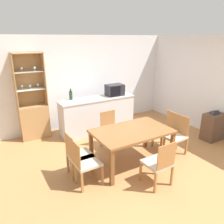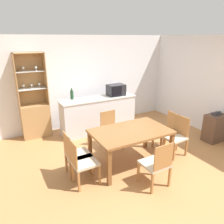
{
  "view_description": "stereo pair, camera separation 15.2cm",
  "coord_description": "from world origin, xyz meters",
  "px_view_note": "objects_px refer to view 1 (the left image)",
  "views": [
    {
      "loc": [
        -2.49,
        -3.12,
        2.48
      ],
      "look_at": [
        -0.08,
        1.03,
        0.84
      ],
      "focal_mm": 35.0,
      "sensor_mm": 36.0,
      "label": 1
    },
    {
      "loc": [
        -2.36,
        -3.19,
        2.48
      ],
      "look_at": [
        -0.08,
        1.03,
        0.84
      ],
      "focal_mm": 35.0,
      "sensor_mm": 36.0,
      "label": 2
    }
  ],
  "objects_px": {
    "wine_bottle": "(71,95)",
    "telephone": "(215,112)",
    "dining_chair_side_left_far": "(78,155)",
    "dining_chair_side_left_near": "(84,162)",
    "dining_chair_side_right_far": "(167,131)",
    "side_cabinet": "(213,127)",
    "dining_chair_head_far": "(111,130)",
    "dining_table": "(132,134)",
    "microwave": "(115,90)",
    "dining_chair_side_right_near": "(176,135)",
    "dining_chair_head_near": "(159,163)",
    "display_cabinet": "(34,115)"
  },
  "relations": [
    {
      "from": "dining_chair_side_left_far",
      "to": "dining_chair_side_right_far",
      "type": "bearing_deg",
      "value": 89.33
    },
    {
      "from": "dining_chair_side_left_far",
      "to": "side_cabinet",
      "type": "distance_m",
      "value": 3.55
    },
    {
      "from": "telephone",
      "to": "display_cabinet",
      "type": "bearing_deg",
      "value": 148.09
    },
    {
      "from": "microwave",
      "to": "dining_chair_head_far",
      "type": "bearing_deg",
      "value": -124.35
    },
    {
      "from": "display_cabinet",
      "to": "dining_table",
      "type": "distance_m",
      "value": 2.72
    },
    {
      "from": "display_cabinet",
      "to": "dining_chair_head_near",
      "type": "bearing_deg",
      "value": -65.29
    },
    {
      "from": "side_cabinet",
      "to": "telephone",
      "type": "relative_size",
      "value": 3.22
    },
    {
      "from": "dining_table",
      "to": "microwave",
      "type": "height_order",
      "value": "microwave"
    },
    {
      "from": "dining_chair_head_near",
      "to": "dining_chair_side_left_near",
      "type": "distance_m",
      "value": 1.29
    },
    {
      "from": "dining_chair_head_near",
      "to": "wine_bottle",
      "type": "bearing_deg",
      "value": 98.69
    },
    {
      "from": "dining_chair_head_far",
      "to": "wine_bottle",
      "type": "height_order",
      "value": "wine_bottle"
    },
    {
      "from": "dining_chair_side_left_far",
      "to": "dining_chair_head_far",
      "type": "xyz_separation_m",
      "value": [
        1.1,
        0.67,
        0.0
      ]
    },
    {
      "from": "dining_chair_side_right_far",
      "to": "dining_chair_head_far",
      "type": "bearing_deg",
      "value": 60.06
    },
    {
      "from": "dining_chair_side_left_far",
      "to": "wine_bottle",
      "type": "bearing_deg",
      "value": 162.09
    },
    {
      "from": "dining_chair_side_left_far",
      "to": "dining_chair_side_right_far",
      "type": "distance_m",
      "value": 2.2
    },
    {
      "from": "dining_chair_side_right_near",
      "to": "dining_chair_side_right_far",
      "type": "height_order",
      "value": "same"
    },
    {
      "from": "dining_chair_side_right_near",
      "to": "dining_chair_side_right_far",
      "type": "bearing_deg",
      "value": -4.27
    },
    {
      "from": "dining_chair_side_right_near",
      "to": "telephone",
      "type": "xyz_separation_m",
      "value": [
        1.33,
        0.04,
        0.29
      ]
    },
    {
      "from": "wine_bottle",
      "to": "telephone",
      "type": "relative_size",
      "value": 1.36
    },
    {
      "from": "dining_chair_side_right_near",
      "to": "wine_bottle",
      "type": "height_order",
      "value": "wine_bottle"
    },
    {
      "from": "dining_chair_side_right_far",
      "to": "side_cabinet",
      "type": "xyz_separation_m",
      "value": [
        1.34,
        -0.26,
        -0.08
      ]
    },
    {
      "from": "dining_chair_head_near",
      "to": "microwave",
      "type": "bearing_deg",
      "value": 73.78
    },
    {
      "from": "dining_table",
      "to": "dining_chair_side_left_near",
      "type": "bearing_deg",
      "value": -172.4
    },
    {
      "from": "dining_chair_side_right_far",
      "to": "microwave",
      "type": "relative_size",
      "value": 1.81
    },
    {
      "from": "dining_chair_side_left_far",
      "to": "dining_chair_side_right_near",
      "type": "bearing_deg",
      "value": 81.92
    },
    {
      "from": "dining_chair_head_near",
      "to": "dining_chair_side_left_near",
      "type": "relative_size",
      "value": 1.0
    },
    {
      "from": "dining_table",
      "to": "dining_chair_side_right_near",
      "type": "relative_size",
      "value": 1.78
    },
    {
      "from": "display_cabinet",
      "to": "telephone",
      "type": "height_order",
      "value": "display_cabinet"
    },
    {
      "from": "dining_chair_head_near",
      "to": "dining_chair_head_far",
      "type": "relative_size",
      "value": 1.0
    },
    {
      "from": "dining_chair_side_left_near",
      "to": "side_cabinet",
      "type": "bearing_deg",
      "value": 88.94
    },
    {
      "from": "dining_table",
      "to": "microwave",
      "type": "xyz_separation_m",
      "value": [
        0.69,
        1.82,
        0.45
      ]
    },
    {
      "from": "dining_table",
      "to": "dining_chair_side_left_near",
      "type": "height_order",
      "value": "dining_chair_side_left_near"
    },
    {
      "from": "dining_chair_head_far",
      "to": "display_cabinet",
      "type": "bearing_deg",
      "value": -48.94
    },
    {
      "from": "dining_chair_head_far",
      "to": "dining_table",
      "type": "bearing_deg",
      "value": 87.41
    },
    {
      "from": "telephone",
      "to": "dining_chair_side_right_near",
      "type": "bearing_deg",
      "value": -178.26
    },
    {
      "from": "dining_chair_side_right_far",
      "to": "side_cabinet",
      "type": "height_order",
      "value": "dining_chair_side_right_far"
    },
    {
      "from": "wine_bottle",
      "to": "dining_chair_side_left_far",
      "type": "bearing_deg",
      "value": -107.25
    },
    {
      "from": "dining_chair_side_right_far",
      "to": "telephone",
      "type": "height_order",
      "value": "dining_chair_side_right_far"
    },
    {
      "from": "dining_chair_side_left_far",
      "to": "dining_chair_side_left_near",
      "type": "bearing_deg",
      "value": -0.65
    },
    {
      "from": "display_cabinet",
      "to": "dining_chair_head_near",
      "type": "distance_m",
      "value": 3.44
    },
    {
      "from": "dining_chair_side_right_near",
      "to": "dining_chair_side_left_far",
      "type": "bearing_deg",
      "value": 78.33
    },
    {
      "from": "dining_chair_head_near",
      "to": "side_cabinet",
      "type": "relative_size",
      "value": 1.25
    },
    {
      "from": "display_cabinet",
      "to": "telephone",
      "type": "bearing_deg",
      "value": -31.91
    },
    {
      "from": "dining_table",
      "to": "side_cabinet",
      "type": "distance_m",
      "value": 2.46
    },
    {
      "from": "dining_chair_side_left_near",
      "to": "telephone",
      "type": "distance_m",
      "value": 3.54
    },
    {
      "from": "dining_chair_side_left_near",
      "to": "telephone",
      "type": "height_order",
      "value": "dining_chair_side_left_near"
    },
    {
      "from": "dining_chair_side_right_near",
      "to": "side_cabinet",
      "type": "xyz_separation_m",
      "value": [
        1.34,
        0.03,
        -0.08
      ]
    },
    {
      "from": "display_cabinet",
      "to": "side_cabinet",
      "type": "bearing_deg",
      "value": -32.02
    },
    {
      "from": "dining_chair_head_far",
      "to": "dining_chair_side_right_near",
      "type": "distance_m",
      "value": 1.46
    },
    {
      "from": "dining_chair_side_left_near",
      "to": "dining_chair_side_right_far",
      "type": "bearing_deg",
      "value": 95.97
    }
  ]
}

